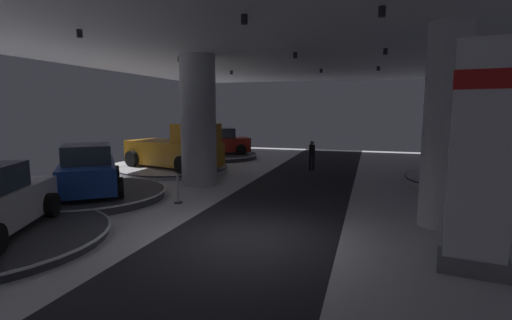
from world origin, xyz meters
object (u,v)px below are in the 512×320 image
Objects in this scene: pickup_truck_far_right at (480,159)px; column_right at (445,127)px; pickup_truck_far_left at (177,150)px; brand_sign_pylon at (481,157)px; display_platform_deep_left at (218,156)px; display_car_mid_left at (88,170)px; display_platform_far_left at (173,169)px; display_platform_mid_left at (89,194)px; display_platform_far_right at (475,182)px; display_car_deep_left at (218,142)px; column_left at (198,121)px; visitor_walking_near at (312,153)px.

column_right is at bearing -111.32° from pickup_truck_far_right.
brand_sign_pylon is at bearing -38.36° from pickup_truck_far_left.
pickup_truck_far_left is at bearing -88.05° from display_platform_deep_left.
display_car_mid_left reaches higher than display_platform_far_left.
display_platform_mid_left is 15.73m from display_platform_far_right.
brand_sign_pylon is 19.12m from display_car_deep_left.
column_left is at bearing 55.14° from display_platform_mid_left.
display_car_deep_left is 5.80m from pickup_truck_far_left.
display_platform_far_right is 1.02× the size of pickup_truck_far_right.
display_platform_mid_left is 0.98× the size of pickup_truck_far_right.
column_left reaches higher than visitor_walking_near.
pickup_truck_far_right is (2.38, 9.59, -1.15)m from brand_sign_pylon.
display_platform_mid_left is 0.96× the size of display_platform_far_left.
column_right is 1.21× the size of display_car_deep_left.
column_left is 0.97× the size of display_platform_far_left.
pickup_truck_far_left is (0.17, -5.80, 0.11)m from display_car_deep_left.
brand_sign_pylon is 12.87m from visitor_walking_near.
display_car_deep_left is 5.78m from display_platform_far_left.
column_right is 3.21m from brand_sign_pylon.
visitor_walking_near is at bearing 163.58° from pickup_truck_far_right.
visitor_walking_near is (6.61, 2.57, -0.26)m from pickup_truck_far_left.
brand_sign_pylon reaches higher than display_car_deep_left.
pickup_truck_far_left is 7.10m from visitor_walking_near.
visitor_walking_near is (6.73, 8.88, 0.74)m from display_platform_mid_left.
pickup_truck_far_right is (14.18, -5.41, 0.13)m from display_car_deep_left.
display_platform_far_right is (2.45, 6.73, -2.61)m from column_right.
display_car_mid_left reaches higher than visitor_walking_near.
visitor_walking_near is (-5.01, 11.77, -1.43)m from brand_sign_pylon.
pickup_truck_far_left is 1.00× the size of display_platform_far_right.
brand_sign_pylon is 19.21m from display_platform_deep_left.
display_platform_far_right is 1.09m from pickup_truck_far_right.
display_platform_mid_left is 12.09m from display_platform_deep_left.
display_platform_mid_left is (-11.74, 2.89, -2.17)m from brand_sign_pylon.
brand_sign_pylon is at bearing -87.81° from column_right.
pickup_truck_far_left is at bearing 141.64° from brand_sign_pylon.
pickup_truck_far_left is at bearing 134.06° from column_left.
display_car_mid_left is at bearing -89.54° from display_platform_deep_left.
display_car_deep_left reaches higher than display_platform_mid_left.
column_right is 13.08m from pickup_truck_far_left.
pickup_truck_far_right is (14.10, 6.73, 0.13)m from display_car_mid_left.
pickup_truck_far_right is 3.50× the size of visitor_walking_near.
column_left reaches higher than display_platform_mid_left.
display_platform_far_left is at bearing 136.35° from column_left.
display_car_mid_left is 15.63m from pickup_truck_far_right.
column_left is 1.26× the size of display_car_mid_left.
display_platform_deep_left is at bearing 134.74° from column_right.
brand_sign_pylon is at bearing -13.83° from display_platform_mid_left.
display_platform_mid_left is (-11.62, -0.29, -2.58)m from column_right.
pickup_truck_far_left is (-11.62, 9.20, -1.17)m from brand_sign_pylon.
display_platform_far_left is at bearing -91.37° from display_car_deep_left.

